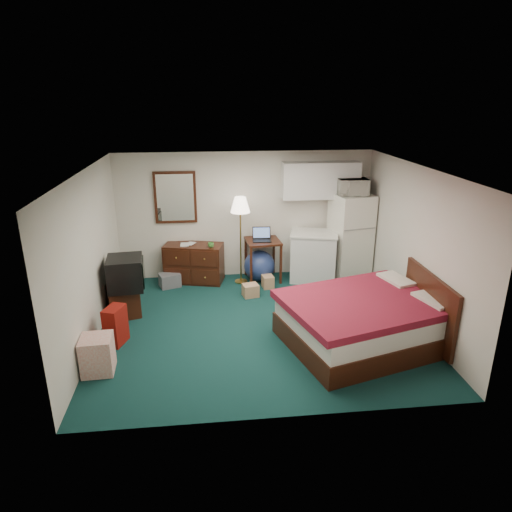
{
  "coord_description": "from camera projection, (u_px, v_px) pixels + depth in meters",
  "views": [
    {
      "loc": [
        -0.77,
        -6.52,
        3.51
      ],
      "look_at": [
        -0.03,
        0.11,
        1.14
      ],
      "focal_mm": 32.0,
      "sensor_mm": 36.0,
      "label": 1
    }
  ],
  "objects": [
    {
      "name": "floor",
      "position": [
        258.0,
        325.0,
        7.36
      ],
      "size": [
        5.0,
        4.5,
        0.01
      ],
      "primitive_type": "cube",
      "color": "black",
      "rests_on": "ground"
    },
    {
      "name": "fridge",
      "position": [
        350.0,
        237.0,
        9.06
      ],
      "size": [
        0.82,
        0.82,
        1.7
      ],
      "primitive_type": null,
      "rotation": [
        0.0,
        0.0,
        0.2
      ],
      "color": "silver",
      "rests_on": "floor"
    },
    {
      "name": "ceiling",
      "position": [
        259.0,
        169.0,
        6.53
      ],
      "size": [
        5.0,
        4.5,
        0.01
      ],
      "primitive_type": "cube",
      "color": "silver",
      "rests_on": "walls"
    },
    {
      "name": "walls",
      "position": [
        259.0,
        252.0,
        6.95
      ],
      "size": [
        5.01,
        4.51,
        2.5
      ],
      "color": "silver",
      "rests_on": "floor"
    },
    {
      "name": "exercise_ball",
      "position": [
        259.0,
        266.0,
        9.05
      ],
      "size": [
        0.63,
        0.63,
        0.61
      ],
      "primitive_type": "sphere",
      "rotation": [
        0.0,
        0.0,
        -0.03
      ],
      "color": "navy",
      "rests_on": "floor"
    },
    {
      "name": "book_b",
      "position": [
        187.0,
        239.0,
        8.87
      ],
      "size": [
        0.14,
        0.09,
        0.2
      ],
      "primitive_type": "imported",
      "rotation": [
        0.0,
        0.0,
        -0.51
      ],
      "color": "#AF8050",
      "rests_on": "dresser"
    },
    {
      "name": "retail_box",
      "position": [
        97.0,
        355.0,
        6.05
      ],
      "size": [
        0.43,
        0.43,
        0.51
      ],
      "primitive_type": null,
      "rotation": [
        0.0,
        0.0,
        0.05
      ],
      "color": "silver",
      "rests_on": "floor"
    },
    {
      "name": "cardboard_box_a",
      "position": [
        250.0,
        290.0,
        8.38
      ],
      "size": [
        0.32,
        0.29,
        0.23
      ],
      "primitive_type": null,
      "rotation": [
        0.0,
        0.0,
        0.22
      ],
      "color": "#AF8050",
      "rests_on": "floor"
    },
    {
      "name": "crt_tv",
      "position": [
        125.0,
        273.0,
        7.46
      ],
      "size": [
        0.63,
        0.67,
        0.53
      ],
      "primitive_type": null,
      "rotation": [
        0.0,
        0.0,
        0.1
      ],
      "color": "black",
      "rests_on": "tv_stand"
    },
    {
      "name": "tv_stand",
      "position": [
        124.0,
        301.0,
        7.65
      ],
      "size": [
        0.62,
        0.65,
        0.49
      ],
      "primitive_type": null,
      "rotation": [
        0.0,
        0.0,
        0.28
      ],
      "color": "#38150F",
      "rests_on": "floor"
    },
    {
      "name": "mirror",
      "position": [
        175.0,
        197.0,
        8.75
      ],
      "size": [
        0.8,
        0.06,
        1.0
      ],
      "primitive_type": null,
      "color": "white",
      "rests_on": "walls"
    },
    {
      "name": "upper_cabinets",
      "position": [
        321.0,
        180.0,
        8.81
      ],
      "size": [
        1.5,
        0.35,
        0.7
      ],
      "primitive_type": null,
      "color": "silver",
      "rests_on": "walls"
    },
    {
      "name": "cardboard_box_b",
      "position": [
        268.0,
        282.0,
        8.76
      ],
      "size": [
        0.23,
        0.26,
        0.24
      ],
      "primitive_type": null,
      "rotation": [
        0.0,
        0.0,
        0.14
      ],
      "color": "#AF8050",
      "rests_on": "floor"
    },
    {
      "name": "floor_lamp",
      "position": [
        241.0,
        241.0,
        8.78
      ],
      "size": [
        0.37,
        0.37,
        1.71
      ],
      "primitive_type": null,
      "rotation": [
        0.0,
        0.0,
        -0.01
      ],
      "color": "#B69040",
      "rests_on": "floor"
    },
    {
      "name": "file_bin",
      "position": [
        170.0,
        280.0,
        8.8
      ],
      "size": [
        0.45,
        0.39,
        0.27
      ],
      "primitive_type": null,
      "rotation": [
        0.0,
        0.0,
        0.34
      ],
      "color": "#5A5B61",
      "rests_on": "floor"
    },
    {
      "name": "bed",
      "position": [
        364.0,
        322.0,
        6.72
      ],
      "size": [
        2.57,
        2.25,
        0.7
      ],
      "primitive_type": null,
      "rotation": [
        0.0,
        0.0,
        0.28
      ],
      "color": "#630717",
      "rests_on": "floor"
    },
    {
      "name": "mug",
      "position": [
        211.0,
        244.0,
        8.67
      ],
      "size": [
        0.12,
        0.1,
        0.12
      ],
      "primitive_type": "imported",
      "rotation": [
        0.0,
        0.0,
        0.07
      ],
      "color": "#3C7D32",
      "rests_on": "dresser"
    },
    {
      "name": "headboard",
      "position": [
        429.0,
        306.0,
        6.76
      ],
      "size": [
        0.06,
        1.56,
        1.0
      ],
      "primitive_type": null,
      "color": "#38150F",
      "rests_on": "walls"
    },
    {
      "name": "laptop",
      "position": [
        262.0,
        235.0,
        8.84
      ],
      "size": [
        0.37,
        0.31,
        0.24
      ],
      "primitive_type": null,
      "rotation": [
        0.0,
        0.0,
        -0.06
      ],
      "color": "black",
      "rests_on": "desk"
    },
    {
      "name": "microwave",
      "position": [
        353.0,
        185.0,
        8.65
      ],
      "size": [
        0.57,
        0.32,
        0.38
      ],
      "primitive_type": "imported",
      "rotation": [
        0.0,
        0.0,
        -0.02
      ],
      "color": "silver",
      "rests_on": "fridge"
    },
    {
      "name": "dresser",
      "position": [
        194.0,
        263.0,
        8.98
      ],
      "size": [
        1.21,
        0.76,
        0.76
      ],
      "primitive_type": null,
      "rotation": [
        0.0,
        0.0,
        -0.24
      ],
      "color": "#38150F",
      "rests_on": "floor"
    },
    {
      "name": "suitcase",
      "position": [
        116.0,
        326.0,
        6.73
      ],
      "size": [
        0.33,
        0.41,
        0.58
      ],
      "primitive_type": null,
      "rotation": [
        0.0,
        0.0,
        -0.34
      ],
      "color": "#611204",
      "rests_on": "floor"
    },
    {
      "name": "desk",
      "position": [
        263.0,
        260.0,
        9.07
      ],
      "size": [
        0.7,
        0.7,
        0.82
      ],
      "primitive_type": null,
      "rotation": [
        0.0,
        0.0,
        0.09
      ],
      "color": "#38150F",
      "rests_on": "floor"
    },
    {
      "name": "book_a",
      "position": [
        180.0,
        240.0,
        8.77
      ],
      "size": [
        0.17,
        0.02,
        0.23
      ],
      "primitive_type": "imported",
      "rotation": [
        0.0,
        0.0,
        -0.01
      ],
      "color": "#AF8050",
      "rests_on": "dresser"
    },
    {
      "name": "kitchen_counter",
      "position": [
        313.0,
        257.0,
        9.04
      ],
      "size": [
        1.01,
        0.86,
        0.95
      ],
      "primitive_type": null,
      "rotation": [
        0.0,
        0.0,
        -0.26
      ],
      "color": "silver",
      "rests_on": "floor"
    }
  ]
}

